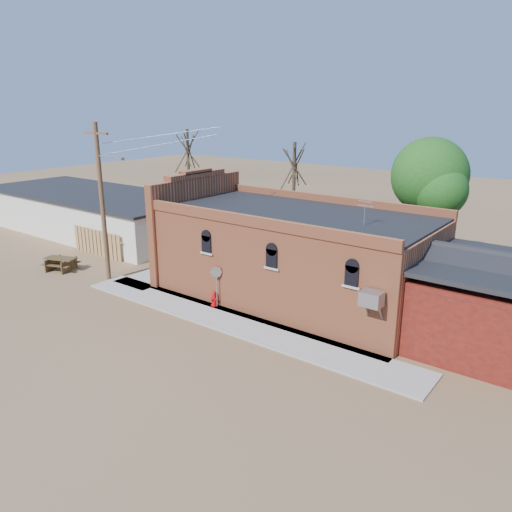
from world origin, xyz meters
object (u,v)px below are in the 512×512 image
Objects in this scene: fire_hydrant at (214,299)px; trash_barrel at (173,257)px; utility_pole at (102,200)px; brick_bar at (289,254)px; picnic_table at (61,262)px; stop_sign at (216,276)px.

fire_hydrant is 7.81m from trash_barrel.
utility_pole is at bearing -101.08° from trash_barrel.
utility_pole is 8.85m from fire_hydrant.
brick_bar is 14.62m from picnic_table.
stop_sign is at bearing 17.03° from fire_hydrant.
fire_hydrant is at bearing -119.32° from brick_bar.
fire_hydrant is at bearing -13.00° from picnic_table.
utility_pole is 6.15m from trash_barrel.
brick_bar reaches higher than trash_barrel.
trash_barrel is (0.84, 4.31, -4.30)m from utility_pole.
stop_sign is at bearing -116.97° from brick_bar.
fire_hydrant is at bearing -28.43° from trash_barrel.
picnic_table is (-13.62, -4.99, -1.81)m from brick_bar.
fire_hydrant is 11.62m from picnic_table.
brick_bar is 1.82× the size of utility_pole.
stop_sign is (0.20, 0.00, 1.26)m from fire_hydrant.
brick_bar is 9.14m from trash_barrel.
brick_bar is 20.91× the size of fire_hydrant.
picnic_table is (-3.83, -0.70, -4.24)m from utility_pole.
trash_barrel reaches higher than picnic_table.
trash_barrel is (-7.06, 3.71, -1.25)m from stop_sign.
stop_sign is 2.71× the size of trash_barrel.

